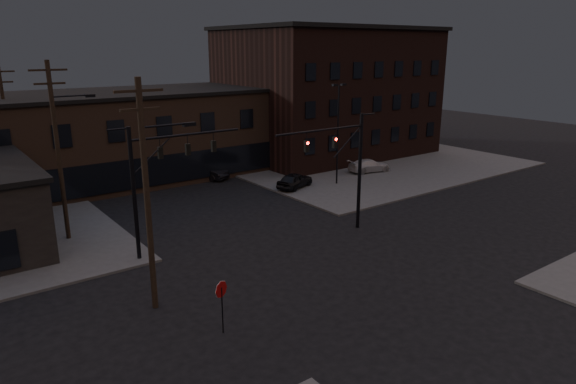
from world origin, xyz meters
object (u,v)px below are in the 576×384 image
Objects in this scene: traffic_signal_near at (348,161)px; parked_car_lot_b at (369,165)px; stop_sign at (222,295)px; parked_car_lot_a at (295,180)px; traffic_signal_far at (154,175)px; car_crossing at (206,171)px.

parked_car_lot_b is at bearing 39.47° from traffic_signal_near.
stop_sign is 24.11m from parked_car_lot_a.
traffic_signal_far is (-12.07, 3.50, 0.08)m from traffic_signal_near.
parked_car_lot_a is at bearing 104.53° from parked_car_lot_b.
traffic_signal_near is 1.00× the size of traffic_signal_far.
parked_car_lot_a is at bearing 24.25° from traffic_signal_far.
car_crossing reaches higher than parked_car_lot_b.
traffic_signal_far is 1.82× the size of parked_car_lot_b.
traffic_signal_near is 11.92m from parked_car_lot_a.
traffic_signal_near is at bearing -16.17° from traffic_signal_far.
traffic_signal_near is 19.25m from car_crossing.
parked_car_lot_b is 16.23m from car_crossing.
car_crossing is (-14.25, 7.77, -0.03)m from parked_car_lot_b.
car_crossing is (-0.89, 18.77, -4.17)m from traffic_signal_near.
parked_car_lot_b is at bearing -108.01° from parked_car_lot_a.
parked_car_lot_a is at bearing 71.00° from traffic_signal_near.
parked_car_lot_b is (26.72, 17.49, -1.06)m from stop_sign.
car_crossing is (12.47, 25.26, -1.09)m from stop_sign.
car_crossing is at bearing 92.72° from traffic_signal_near.
parked_car_lot_a is 0.88× the size of car_crossing.
stop_sign is at bearing 114.61° from parked_car_lot_a.
parked_car_lot_a reaches higher than car_crossing.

